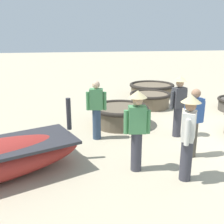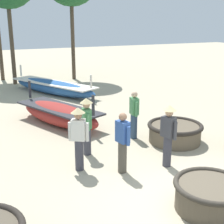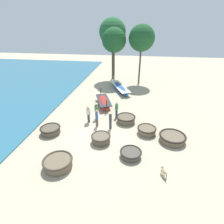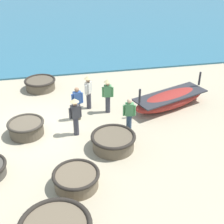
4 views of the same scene
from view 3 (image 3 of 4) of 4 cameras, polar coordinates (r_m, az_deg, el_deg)
ground_plane at (r=14.06m, az=-4.44°, el=-8.63°), size 80.00×80.00×0.00m
coracle_far_right at (r=13.50m, az=-3.66°, el=-8.59°), size 1.51×1.51×0.61m
coracle_center at (r=11.95m, az=-17.23°, el=-15.51°), size 1.89×1.89×0.61m
coracle_upturned at (r=14.37m, az=19.10°, el=-7.91°), size 2.04×2.04×0.55m
coracle_weathered at (r=16.10m, az=4.59°, el=-2.25°), size 1.74×1.74×0.61m
coracle_beside_post at (r=12.29m, az=6.13°, el=-13.32°), size 1.50×1.50×0.46m
coracle_front_right at (r=15.36m, az=-19.45°, el=-5.52°), size 1.66×1.66×0.57m
coracle_front_left at (r=14.74m, az=11.25°, el=-5.86°), size 1.56×1.56×0.56m
long_boat_blue_hull at (r=23.90m, az=2.53°, el=7.93°), size 3.52×5.93×1.30m
long_boat_green_hull at (r=19.37m, az=-2.78°, el=3.31°), size 2.53×4.17×1.41m
fisherman_by_coracle at (r=15.92m, az=-7.75°, el=-0.22°), size 0.46×0.37×1.67m
fisherman_standing_left at (r=14.78m, az=-0.56°, el=-2.23°), size 0.36×0.52×1.67m
fisherman_crouching at (r=16.71m, az=1.48°, el=0.95°), size 0.28×0.52×1.57m
fisherman_standing_right at (r=16.48m, az=-5.16°, el=0.92°), size 0.36×0.52×1.67m
fisherman_hauling at (r=15.23m, az=-4.98°, el=-1.90°), size 0.28×0.52×1.57m
dog at (r=11.33m, az=16.60°, el=-17.94°), size 0.38×0.65×0.55m
tree_center at (r=28.26m, az=0.18°, el=24.63°), size 3.95×3.95×9.00m
tree_rightmost at (r=26.48m, az=0.66°, el=22.38°), size 3.41×3.41×7.77m
tree_left_mid at (r=26.24m, az=9.68°, el=22.65°), size 3.58×3.58×8.15m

